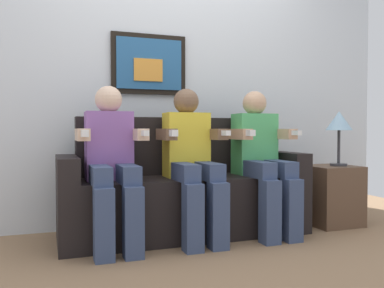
% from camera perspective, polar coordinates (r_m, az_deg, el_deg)
% --- Properties ---
extents(ground_plane, '(5.53, 5.53, 0.00)m').
position_cam_1_polar(ground_plane, '(2.91, 1.03, -14.02)').
color(ground_plane, '#8C6B4C').
extents(back_wall_assembly, '(4.26, 0.10, 2.60)m').
position_cam_1_polar(back_wall_assembly, '(3.55, -3.46, 10.05)').
color(back_wall_assembly, silver).
rests_on(back_wall_assembly, ground_plane).
extents(couch, '(1.86, 0.58, 0.90)m').
position_cam_1_polar(couch, '(3.14, -1.09, -6.99)').
color(couch, black).
rests_on(couch, ground_plane).
extents(person_on_left, '(0.46, 0.56, 1.11)m').
position_cam_1_polar(person_on_left, '(2.81, -11.19, -2.04)').
color(person_on_left, '#8C59A5').
rests_on(person_on_left, ground_plane).
extents(person_in_middle, '(0.46, 0.56, 1.11)m').
position_cam_1_polar(person_in_middle, '(2.95, -0.06, -1.82)').
color(person_in_middle, yellow).
rests_on(person_in_middle, ground_plane).
extents(person_on_right, '(0.46, 0.56, 1.11)m').
position_cam_1_polar(person_on_right, '(3.19, 9.74, -1.57)').
color(person_on_right, '#4CB266').
rests_on(person_on_right, ground_plane).
extents(side_table_right, '(0.40, 0.40, 0.50)m').
position_cam_1_polar(side_table_right, '(3.67, 18.90, -6.78)').
color(side_table_right, brown).
rests_on(side_table_right, ground_plane).
extents(table_lamp, '(0.22, 0.22, 0.46)m').
position_cam_1_polar(table_lamp, '(3.64, 19.88, 2.75)').
color(table_lamp, '#333338').
rests_on(table_lamp, side_table_right).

